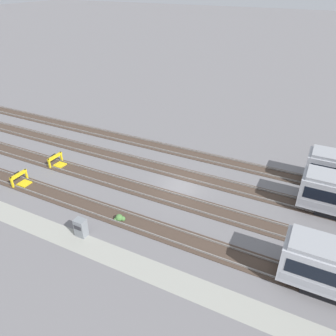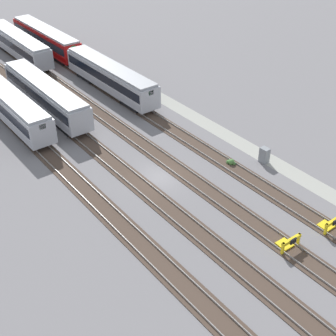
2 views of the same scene
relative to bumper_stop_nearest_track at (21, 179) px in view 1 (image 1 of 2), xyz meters
name	(u,v)px [view 1 (image 1 of 2)]	position (x,y,z in m)	size (l,w,h in m)	color
ground_plane	(181,187)	(14.61, 6.73, -0.51)	(400.00, 400.00, 0.00)	slate
service_walkway	(120,259)	(14.61, -4.05, -0.51)	(54.00, 2.00, 0.01)	#9E9E93
rail_track_nearest	(147,226)	(14.61, 0.00, -0.47)	(90.00, 2.23, 0.21)	#47382D
rail_track_near_inner	(171,198)	(14.61, 4.49, -0.47)	(90.00, 2.24, 0.21)	#47382D
rail_track_middle	(190,176)	(14.61, 8.98, -0.47)	(90.00, 2.24, 0.21)	#47382D
rail_track_far_inner	(205,157)	(14.61, 13.47, -0.47)	(90.00, 2.23, 0.21)	#47382D
bumper_stop_nearest_track	(21,179)	(0.00, 0.00, 0.00)	(1.35, 2.00, 1.22)	yellow
bumper_stop_near_inner_track	(57,161)	(0.59, 4.48, 0.00)	(1.36, 2.01, 1.22)	yellow
electrical_cabinet	(81,228)	(10.36, -3.28, 0.29)	(0.90, 0.73, 1.60)	gray
weed_clump	(120,218)	(12.06, -0.34, -0.27)	(0.92, 0.70, 0.64)	#4C7F3D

